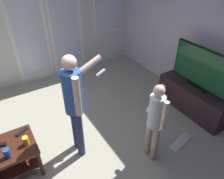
# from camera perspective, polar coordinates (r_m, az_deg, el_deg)

# --- Properties ---
(ground_plane) EXTENTS (5.63, 4.68, 0.02)m
(ground_plane) POSITION_cam_1_polar(r_m,az_deg,el_deg) (3.30, -14.21, -16.97)
(ground_plane) COLOR #A19E89
(wall_back_with_doors) EXTENTS (5.63, 0.09, 2.80)m
(wall_back_with_doors) POSITION_cam_1_polar(r_m,az_deg,el_deg) (4.58, -25.47, 16.56)
(wall_back_with_doors) COLOR silver
(wall_back_with_doors) RESTS_ON ground_plane
(wall_right_plain) EXTENTS (0.06, 4.68, 2.77)m
(wall_right_plain) POSITION_cam_1_polar(r_m,az_deg,el_deg) (3.96, 24.57, 14.83)
(wall_right_plain) COLOR silver
(wall_right_plain) RESTS_ON ground_plane
(tv_stand) EXTENTS (0.47, 1.33, 0.48)m
(tv_stand) POSITION_cam_1_polar(r_m,az_deg,el_deg) (4.07, 21.19, -2.22)
(tv_stand) COLOR #332224
(tv_stand) RESTS_ON ground_plane
(flat_screen_tv) EXTENTS (0.08, 1.10, 0.71)m
(flat_screen_tv) POSITION_cam_1_polar(r_m,az_deg,el_deg) (3.77, 23.00, 5.17)
(flat_screen_tv) COLOR black
(flat_screen_tv) RESTS_ON tv_stand
(person_adult) EXTENTS (0.67, 0.41, 1.53)m
(person_adult) POSITION_cam_1_polar(r_m,az_deg,el_deg) (2.68, -9.98, -2.70)
(person_adult) COLOR navy
(person_adult) RESTS_ON ground_plane
(person_child) EXTENTS (0.39, 0.35, 1.21)m
(person_child) POSITION_cam_1_polar(r_m,az_deg,el_deg) (2.74, 11.64, -7.38)
(person_child) COLOR tan
(person_child) RESTS_ON ground_plane
(loose_keyboard) EXTENTS (0.46, 0.22, 0.02)m
(loose_keyboard) POSITION_cam_1_polar(r_m,az_deg,el_deg) (3.51, 18.02, -13.29)
(loose_keyboard) COLOR white
(loose_keyboard) RESTS_ON ground_plane
(cup_near_edge) EXTENTS (0.07, 0.07, 0.12)m
(cup_near_edge) POSITION_cam_1_polar(r_m,az_deg,el_deg) (2.88, -22.19, -12.66)
(cup_near_edge) COLOR gold
(cup_near_edge) RESTS_ON coffee_table
(cup_by_laptop) EXTENTS (0.08, 0.08, 0.12)m
(cup_by_laptop) POSITION_cam_1_polar(r_m,az_deg,el_deg) (2.83, -26.36, -15.11)
(cup_by_laptop) COLOR #174699
(cup_by_laptop) RESTS_ON coffee_table
(tv_remote_black) EXTENTS (0.17, 0.12, 0.02)m
(tv_remote_black) POSITION_cam_1_polar(r_m,az_deg,el_deg) (3.09, -23.14, -10.38)
(tv_remote_black) COLOR black
(tv_remote_black) RESTS_ON coffee_table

